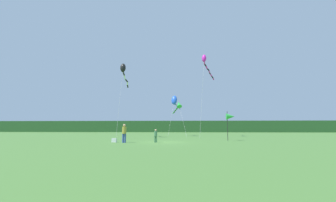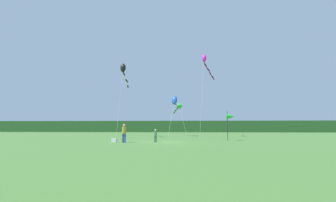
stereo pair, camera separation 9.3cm
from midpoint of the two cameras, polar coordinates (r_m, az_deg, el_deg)
name	(u,v)px [view 2 (the right image)]	position (r m, az deg, el deg)	size (l,w,h in m)	color
ground_plane	(163,142)	(23.84, -0.98, -9.93)	(120.00, 120.00, 0.00)	#477533
distant_treeline	(178,126)	(68.72, 2.49, -6.17)	(108.00, 2.42, 3.26)	#234C23
person_adult	(124,132)	(23.36, -10.48, -7.43)	(0.40, 0.40, 1.80)	#334C8C
person_child	(155,135)	(23.36, -2.95, -8.23)	(0.28, 0.28, 1.29)	#3F724C
cooler_box	(114,140)	(24.25, -12.80, -9.25)	(0.44, 0.36, 0.40)	silver
banner_flag_pole	(230,117)	(26.95, 14.93, -3.70)	(0.90, 0.70, 3.24)	black
kite_blue	(175,101)	(39.32, 1.71, 0.06)	(1.83, 6.35, 6.84)	#B2B2B2
kite_magenta	(206,63)	(37.33, 9.22, 9.07)	(3.20, 8.87, 12.46)	#B2B2B2
kite_green	(178,105)	(39.14, 2.62, -1.04)	(2.50, 7.06, 5.92)	#B2B2B2
kite_black	(124,71)	(34.56, -10.57, 7.16)	(1.03, 8.30, 10.49)	#B2B2B2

